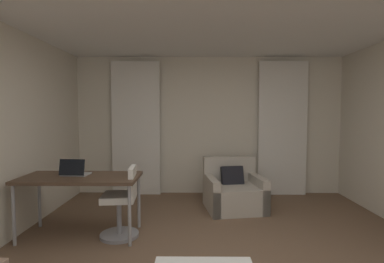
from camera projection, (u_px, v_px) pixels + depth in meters
name	position (u px, v px, depth m)	size (l,w,h in m)	color
wall_window	(209.00, 126.00, 5.75)	(5.12, 0.06, 2.60)	beige
curtain_left_panel	(136.00, 129.00, 5.64)	(0.90, 0.06, 2.50)	silver
curtain_right_panel	(282.00, 129.00, 5.62)	(0.90, 0.06, 2.50)	silver
armchair	(234.00, 192.00, 4.83)	(0.99, 0.94, 0.81)	#B2A899
desk	(80.00, 181.00, 3.74)	(1.45, 0.68, 0.76)	#4C3828
desk_chair	(122.00, 206.00, 3.74)	(0.48, 0.48, 0.88)	gray
laptop	(75.00, 172.00, 3.78)	(0.34, 0.27, 0.22)	#ADADB2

